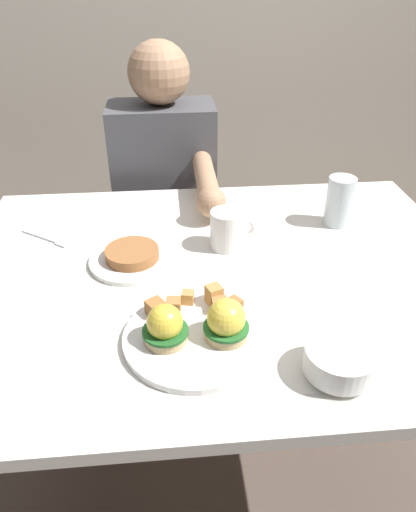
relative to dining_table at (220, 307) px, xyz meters
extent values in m
plane|color=brown|center=(0.00, 0.00, -0.63)|extent=(6.00, 6.00, 0.00)
cube|color=white|center=(0.00, 0.00, 0.09)|extent=(1.20, 0.90, 0.03)
cube|color=#B23838|center=(0.00, -0.40, 0.10)|extent=(1.20, 0.06, 0.00)
cube|color=#B23838|center=(0.00, 0.40, 0.10)|extent=(1.20, 0.06, 0.00)
cube|color=brown|center=(-0.55, 0.40, -0.28)|extent=(0.06, 0.06, 0.71)
cube|color=brown|center=(0.55, 0.40, -0.28)|extent=(0.06, 0.06, 0.71)
cylinder|color=white|center=(-0.07, -0.22, 0.11)|extent=(0.27, 0.27, 0.01)
cylinder|color=tan|center=(-0.13, -0.23, 0.13)|extent=(0.08, 0.08, 0.02)
cylinder|color=#236028|center=(-0.13, -0.23, 0.14)|extent=(0.08, 0.08, 0.01)
sphere|color=yellow|center=(-0.13, -0.23, 0.16)|extent=(0.07, 0.07, 0.07)
cylinder|color=tan|center=(-0.02, -0.23, 0.13)|extent=(0.08, 0.08, 0.02)
cylinder|color=#286B2D|center=(-0.02, -0.23, 0.14)|extent=(0.08, 0.08, 0.01)
sphere|color=yellow|center=(-0.02, -0.23, 0.16)|extent=(0.07, 0.07, 0.07)
cube|color=tan|center=(-0.08, -0.13, 0.13)|extent=(0.03, 0.03, 0.03)
cube|color=#AD7038|center=(0.01, -0.17, 0.14)|extent=(0.04, 0.04, 0.03)
cube|color=#AD7038|center=(-0.15, -0.16, 0.13)|extent=(0.04, 0.04, 0.03)
cube|color=#B77A42|center=(-0.02, -0.16, 0.13)|extent=(0.03, 0.03, 0.03)
cube|color=#B77A42|center=(-0.11, -0.16, 0.13)|extent=(0.03, 0.03, 0.03)
cube|color=tan|center=(-0.03, -0.13, 0.14)|extent=(0.04, 0.04, 0.04)
cylinder|color=white|center=(0.16, -0.33, 0.11)|extent=(0.10, 0.10, 0.01)
cylinder|color=white|center=(0.16, -0.33, 0.14)|extent=(0.12, 0.12, 0.04)
cube|color=#F4A85B|center=(0.14, -0.32, 0.15)|extent=(0.02, 0.02, 0.02)
cube|color=#F4A85B|center=(0.18, -0.32, 0.15)|extent=(0.03, 0.03, 0.02)
cube|color=#B7E093|center=(0.16, -0.32, 0.14)|extent=(0.04, 0.04, 0.03)
cube|color=#B7E093|center=(0.19, -0.33, 0.14)|extent=(0.03, 0.03, 0.02)
cube|color=#F4A85B|center=(0.18, -0.32, 0.15)|extent=(0.03, 0.03, 0.02)
cylinder|color=white|center=(0.03, 0.10, 0.15)|extent=(0.08, 0.08, 0.09)
cylinder|color=black|center=(0.03, 0.10, 0.20)|extent=(0.07, 0.07, 0.01)
torus|color=white|center=(0.07, 0.10, 0.16)|extent=(0.06, 0.01, 0.06)
cube|color=silver|center=(-0.44, 0.19, 0.11)|extent=(0.11, 0.08, 0.00)
cube|color=silver|center=(-0.38, 0.15, 0.11)|extent=(0.04, 0.04, 0.00)
cylinder|color=silver|center=(0.33, 0.19, 0.17)|extent=(0.07, 0.07, 0.13)
cylinder|color=silver|center=(0.33, 0.19, 0.14)|extent=(0.06, 0.06, 0.07)
cylinder|color=white|center=(-0.20, 0.05, 0.11)|extent=(0.20, 0.20, 0.01)
cylinder|color=#A36638|center=(-0.20, 0.05, 0.13)|extent=(0.12, 0.12, 0.02)
cylinder|color=#33333D|center=(-0.21, 0.53, -0.41)|extent=(0.11, 0.11, 0.45)
cylinder|color=#33333D|center=(-0.03, 0.53, -0.41)|extent=(0.11, 0.11, 0.45)
cube|color=#4C4C51|center=(-0.12, 0.63, 0.07)|extent=(0.34, 0.20, 0.50)
sphere|color=tan|center=(-0.12, 0.63, 0.41)|extent=(0.19, 0.19, 0.19)
cylinder|color=tan|center=(0.00, 0.38, 0.17)|extent=(0.06, 0.30, 0.06)
sphere|color=tan|center=(0.00, 0.23, 0.17)|extent=(0.08, 0.08, 0.08)
camera|label=1|loc=(-0.11, -0.88, 0.71)|focal=33.20mm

